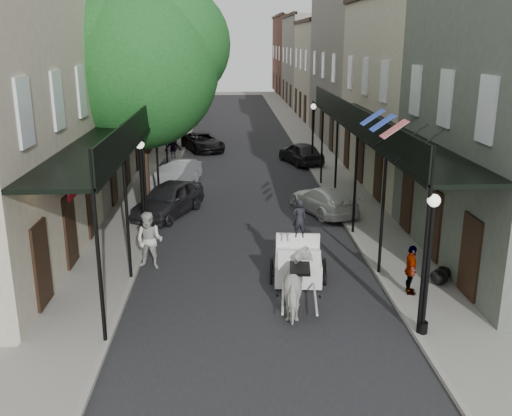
{
  "coord_description": "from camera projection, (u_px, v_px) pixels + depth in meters",
  "views": [
    {
      "loc": [
        -0.82,
        -14.98,
        7.4
      ],
      "look_at": [
        0.12,
        4.54,
        1.6
      ],
      "focal_mm": 40.0,
      "sensor_mm": 36.0,
      "label": 1
    }
  ],
  "objects": [
    {
      "name": "sidewalk_right",
      "position": [
        322.0,
        161.0,
        35.86
      ],
      "size": [
        2.2,
        90.0,
        0.12
      ],
      "primitive_type": "cube",
      "color": "gray",
      "rests_on": "ground"
    },
    {
      "name": "tree_near",
      "position": [
        148.0,
        62.0,
        24.2
      ],
      "size": [
        7.31,
        6.8,
        9.63
      ],
      "color": "#382619",
      "rests_on": "sidewalk_left"
    },
    {
      "name": "ground",
      "position": [
        259.0,
        305.0,
        16.49
      ],
      "size": [
        140.0,
        140.0,
        0.0
      ],
      "primitive_type": "plane",
      "color": "gray",
      "rests_on": "ground"
    },
    {
      "name": "carriage",
      "position": [
        298.0,
        243.0,
        18.3
      ],
      "size": [
        1.9,
        2.63,
        2.84
      ],
      "rotation": [
        0.0,
        0.0,
        -0.1
      ],
      "color": "black",
      "rests_on": "ground"
    },
    {
      "name": "car_left_far",
      "position": [
        203.0,
        142.0,
        39.18
      ],
      "size": [
        3.48,
        4.88,
        1.23
      ],
      "primitive_type": "imported",
      "rotation": [
        0.0,
        0.0,
        0.36
      ],
      "color": "black",
      "rests_on": "ground"
    },
    {
      "name": "road",
      "position": [
        242.0,
        162.0,
        35.64
      ],
      "size": [
        8.0,
        90.0,
        0.01
      ],
      "primitive_type": "cube",
      "color": "black",
      "rests_on": "ground"
    },
    {
      "name": "lamppost_right_near",
      "position": [
        428.0,
        263.0,
        14.18
      ],
      "size": [
        0.32,
        0.32,
        3.71
      ],
      "color": "black",
      "rests_on": "sidewalk_right"
    },
    {
      "name": "horse",
      "position": [
        300.0,
        285.0,
        15.85
      ],
      "size": [
        1.11,
        2.09,
        1.7
      ],
      "primitive_type": "imported",
      "rotation": [
        0.0,
        0.0,
        3.04
      ],
      "color": "silver",
      "rests_on": "ground"
    },
    {
      "name": "building_row_left",
      "position": [
        126.0,
        69.0,
        43.33
      ],
      "size": [
        5.0,
        80.0,
        10.5
      ],
      "primitive_type": "cube",
      "color": "#BFB599",
      "rests_on": "ground"
    },
    {
      "name": "trash_bags",
      "position": [
        441.0,
        275.0,
        17.73
      ],
      "size": [
        0.82,
        0.97,
        0.47
      ],
      "color": "black",
      "rests_on": "sidewalk_right"
    },
    {
      "name": "pedestrian_walking",
      "position": [
        150.0,
        241.0,
        18.93
      ],
      "size": [
        1.11,
        0.97,
        1.95
      ],
      "primitive_type": "imported",
      "rotation": [
        0.0,
        0.0,
        -0.28
      ],
      "color": "#BAB8AF",
      "rests_on": "ground"
    },
    {
      "name": "tree_far",
      "position": [
        176.0,
        64.0,
        37.79
      ],
      "size": [
        6.45,
        6.0,
        8.61
      ],
      "color": "#382619",
      "rests_on": "sidewalk_left"
    },
    {
      "name": "car_left_near",
      "position": [
        168.0,
        199.0,
        24.74
      ],
      "size": [
        3.29,
        4.66,
        1.47
      ],
      "primitive_type": "imported",
      "rotation": [
        0.0,
        0.0,
        -0.4
      ],
      "color": "black",
      "rests_on": "ground"
    },
    {
      "name": "car_right_near",
      "position": [
        324.0,
        200.0,
        25.1
      ],
      "size": [
        2.98,
        4.4,
        1.18
      ],
      "primitive_type": "imported",
      "rotation": [
        0.0,
        0.0,
        3.5
      ],
      "color": "white",
      "rests_on": "ground"
    },
    {
      "name": "gallery_right",
      "position": [
        372.0,
        128.0,
        22.24
      ],
      "size": [
        2.2,
        18.05,
        4.88
      ],
      "color": "black",
      "rests_on": "sidewalk_right"
    },
    {
      "name": "pedestrian_sidewalk_right",
      "position": [
        411.0,
        270.0,
        16.79
      ],
      "size": [
        0.51,
        0.93,
        1.51
      ],
      "primitive_type": "imported",
      "rotation": [
        0.0,
        0.0,
        1.41
      ],
      "color": "gray",
      "rests_on": "sidewalk_right"
    },
    {
      "name": "lamppost_right_far",
      "position": [
        313.0,
        134.0,
        33.33
      ],
      "size": [
        0.32,
        0.32,
        3.71
      ],
      "color": "black",
      "rests_on": "sidewalk_right"
    },
    {
      "name": "pedestrian_sidewalk_left",
      "position": [
        173.0,
        147.0,
        35.61
      ],
      "size": [
        1.14,
        0.79,
        1.62
      ],
      "primitive_type": "imported",
      "rotation": [
        0.0,
        0.0,
        3.33
      ],
      "color": "gray",
      "rests_on": "sidewalk_left"
    },
    {
      "name": "car_left_mid",
      "position": [
        176.0,
        174.0,
        29.54
      ],
      "size": [
        2.59,
        4.38,
        1.36
      ],
      "primitive_type": "imported",
      "rotation": [
        0.0,
        0.0,
        -0.3
      ],
      "color": "#939398",
      "rests_on": "ground"
    },
    {
      "name": "gallery_left",
      "position": [
        125.0,
        130.0,
        21.8
      ],
      "size": [
        2.2,
        18.05,
        4.88
      ],
      "color": "black",
      "rests_on": "sidewalk_left"
    },
    {
      "name": "sidewalk_left",
      "position": [
        162.0,
        162.0,
        35.4
      ],
      "size": [
        2.2,
        90.0,
        0.12
      ],
      "primitive_type": "cube",
      "color": "gray",
      "rests_on": "ground"
    },
    {
      "name": "lamppost_left",
      "position": [
        142.0,
        187.0,
        21.46
      ],
      "size": [
        0.32,
        0.32,
        3.71
      ],
      "color": "black",
      "rests_on": "sidewalk_left"
    },
    {
      "name": "car_right_far",
      "position": [
        301.0,
        153.0,
        35.05
      ],
      "size": [
        2.75,
        4.32,
        1.37
      ],
      "primitive_type": "imported",
      "rotation": [
        0.0,
        0.0,
        3.45
      ],
      "color": "black",
      "rests_on": "ground"
    },
    {
      "name": "building_row_right",
      "position": [
        349.0,
        68.0,
        44.12
      ],
      "size": [
        5.0,
        80.0,
        10.5
      ],
      "primitive_type": "cube",
      "color": "gray",
      "rests_on": "ground"
    }
  ]
}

